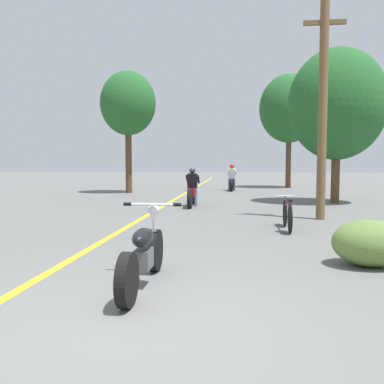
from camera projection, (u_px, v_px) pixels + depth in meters
name	position (u px, v px, depth m)	size (l,w,h in m)	color
ground_plane	(138.00, 323.00, 3.93)	(120.00, 120.00, 0.00)	#60605E
lane_stripe_center	(175.00, 199.00, 17.15)	(0.14, 48.00, 0.01)	yellow
utility_pole	(323.00, 108.00, 10.87)	(1.10, 0.24, 5.84)	brown
roadside_tree_right_near	(337.00, 105.00, 15.30)	(3.64, 3.28, 5.84)	#513A23
roadside_tree_right_far	(289.00, 109.00, 24.58)	(3.60, 3.24, 6.89)	#513A23
roadside_tree_left	(128.00, 104.00, 20.36)	(2.79, 2.51, 6.12)	#513A23
roadside_bush	(370.00, 243.00, 6.07)	(1.10, 0.88, 0.70)	#5B7A38
motorcycle_foreground	(144.00, 254.00, 5.10)	(0.80, 2.08, 1.00)	black
motorcycle_rider_lead	(192.00, 192.00, 14.38)	(0.50, 2.15, 1.37)	black
motorcycle_rider_far	(232.00, 181.00, 22.35)	(0.50, 2.07, 1.45)	black
bicycle_parked	(287.00, 214.00, 9.37)	(0.44, 1.64, 0.76)	black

